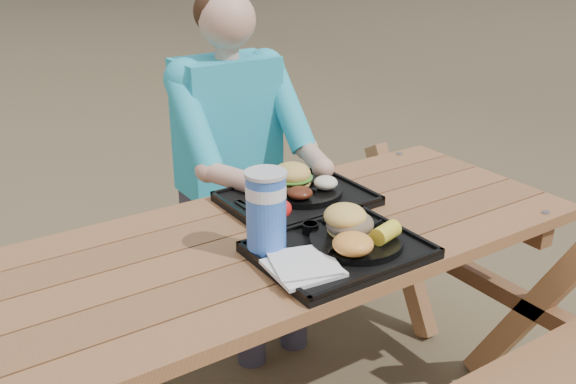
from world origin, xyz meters
TOP-DOWN VIEW (x-y plane):
  - picnic_table at (0.00, 0.00)m, footprint 1.80×1.49m
  - tray_near at (0.04, -0.19)m, footprint 0.45×0.35m
  - tray_far at (0.15, 0.17)m, footprint 0.45×0.35m
  - plate_near at (0.10, -0.20)m, footprint 0.26×0.26m
  - plate_far at (0.18, 0.18)m, footprint 0.26×0.26m
  - napkin_stack at (-0.11, -0.23)m, footprint 0.19×0.19m
  - soda_cup at (-0.13, -0.09)m, footprint 0.11×0.11m
  - condiment_bbq at (0.03, -0.07)m, footprint 0.05×0.05m
  - condiment_mustard at (0.10, -0.07)m, footprint 0.04×0.04m
  - sandwich at (0.10, -0.16)m, footprint 0.13×0.13m
  - mac_cheese at (0.03, -0.26)m, footprint 0.11×0.11m
  - corn_cob at (0.15, -0.26)m, footprint 0.10×0.10m
  - cutlery_far at (-0.01, 0.17)m, footprint 0.05×0.15m
  - burger at (0.16, 0.22)m, footprint 0.13×0.13m
  - baked_beans at (0.12, 0.12)m, footprint 0.08×0.08m
  - potato_salad at (0.24, 0.13)m, footprint 0.08×0.08m
  - diner at (0.19, 0.70)m, footprint 0.48×0.84m

SIDE VIEW (x-z plane):
  - picnic_table at x=0.00m, z-range 0.00..0.75m
  - diner at x=0.19m, z-range 0.00..1.28m
  - tray_near at x=0.04m, z-range 0.75..0.77m
  - tray_far at x=0.15m, z-range 0.75..0.77m
  - cutlery_far at x=-0.01m, z-range 0.77..0.78m
  - napkin_stack at x=-0.11m, z-range 0.77..0.79m
  - plate_near at x=0.10m, z-range 0.77..0.79m
  - plate_far at x=0.18m, z-range 0.77..0.79m
  - condiment_mustard at x=0.10m, z-range 0.77..0.80m
  - condiment_bbq at x=0.03m, z-range 0.77..0.80m
  - baked_beans at x=0.12m, z-range 0.79..0.83m
  - potato_salad at x=0.24m, z-range 0.79..0.83m
  - corn_cob at x=0.15m, z-range 0.79..0.84m
  - mac_cheese at x=0.03m, z-range 0.79..0.84m
  - burger at x=0.16m, z-range 0.79..0.90m
  - sandwich at x=0.10m, z-range 0.79..0.92m
  - soda_cup at x=-0.13m, z-range 0.77..0.99m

